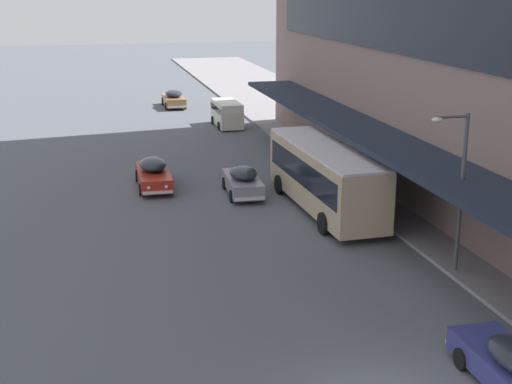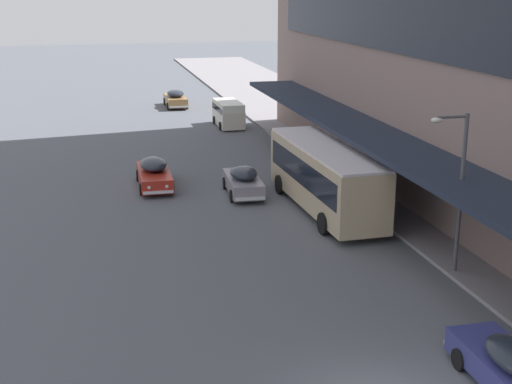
# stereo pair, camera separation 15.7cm
# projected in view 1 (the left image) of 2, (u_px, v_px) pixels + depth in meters

# --- Properties ---
(transit_bus_kerbside_front) EXTENTS (2.92, 10.30, 3.22)m
(transit_bus_kerbside_front) POSITION_uv_depth(u_px,v_px,m) (325.00, 174.00, 34.41)
(transit_bus_kerbside_front) COLOR tan
(transit_bus_kerbside_front) RESTS_ON ground
(sedan_trailing_mid) EXTENTS (1.85, 4.59, 1.55)m
(sedan_trailing_mid) POSITION_uv_depth(u_px,v_px,m) (174.00, 99.00, 63.96)
(sedan_trailing_mid) COLOR olive
(sedan_trailing_mid) RESTS_ON ground
(sedan_far_back) EXTENTS (1.91, 4.32, 1.53)m
(sedan_far_back) POSITION_uv_depth(u_px,v_px,m) (243.00, 181.00, 37.38)
(sedan_far_back) COLOR gray
(sedan_far_back) RESTS_ON ground
(sedan_lead_near) EXTENTS (1.85, 4.82, 1.56)m
(sedan_lead_near) POSITION_uv_depth(u_px,v_px,m) (153.00, 173.00, 38.82)
(sedan_lead_near) COLOR #A5261B
(sedan_lead_near) RESTS_ON ground
(vw_van) EXTENTS (1.94, 4.56, 1.96)m
(vw_van) POSITION_uv_depth(u_px,v_px,m) (227.00, 112.00, 55.23)
(vw_van) COLOR beige
(vw_van) RESTS_ON ground
(street_lamp) EXTENTS (1.50, 0.28, 6.08)m
(street_lamp) POSITION_uv_depth(u_px,v_px,m) (458.00, 180.00, 26.29)
(street_lamp) COLOR #4C4C51
(street_lamp) RESTS_ON sidewalk_kerb
(fire_hydrant) EXTENTS (0.20, 0.40, 0.70)m
(fire_hydrant) POSITION_uv_depth(u_px,v_px,m) (384.00, 203.00, 34.50)
(fire_hydrant) COLOR red
(fire_hydrant) RESTS_ON sidewalk_kerb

